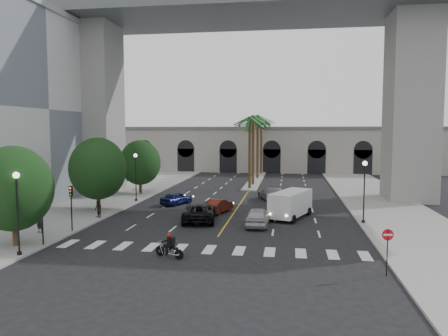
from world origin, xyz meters
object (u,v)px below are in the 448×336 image
at_px(traffic_signal_near, 42,210).
at_px(cargo_van, 290,203).
at_px(lamp_post_left_near, 17,206).
at_px(pedestrian_a, 40,223).
at_px(lamp_post_left_far, 136,173).
at_px(car_b, 218,206).
at_px(car_e, 176,198).
at_px(car_d, 272,194).
at_px(car_a, 258,217).
at_px(lamp_post_right, 364,186).
at_px(pedestrian_b, 98,209).
at_px(motorcycle_rider, 170,247).
at_px(car_c, 200,212).
at_px(traffic_signal_far, 71,201).
at_px(do_not_enter_sign, 388,242).

xyz_separation_m(traffic_signal_near, cargo_van, (16.64, 12.24, -1.16)).
distance_m(lamp_post_left_near, pedestrian_a, 6.47).
distance_m(lamp_post_left_far, car_b, 11.26).
relative_size(traffic_signal_near, car_b, 0.89).
relative_size(lamp_post_left_near, car_e, 1.35).
relative_size(car_d, car_e, 1.29).
xyz_separation_m(lamp_post_left_far, cargo_van, (16.74, -6.26, -1.87)).
bearing_deg(car_a, cargo_van, -125.42).
relative_size(lamp_post_right, pedestrian_b, 3.51).
bearing_deg(car_b, lamp_post_left_far, -9.09).
bearing_deg(motorcycle_rider, car_c, 116.51).
relative_size(lamp_post_left_near, cargo_van, 0.88).
distance_m(lamp_post_right, traffic_signal_near, 25.02).
distance_m(lamp_post_left_far, lamp_post_right, 24.16).
relative_size(car_b, car_d, 0.80).
xyz_separation_m(lamp_post_left_near, pedestrian_a, (-2.06, 5.69, -2.30)).
distance_m(motorcycle_rider, cargo_van, 15.37).
xyz_separation_m(lamp_post_right, pedestrian_b, (-22.90, -1.40, -2.31)).
distance_m(motorcycle_rider, pedestrian_b, 13.98).
xyz_separation_m(motorcycle_rider, car_a, (4.73, 9.83, 0.08)).
bearing_deg(traffic_signal_far, motorcycle_rider, -29.42).
relative_size(lamp_post_left_far, cargo_van, 0.88).
bearing_deg(lamp_post_left_near, traffic_signal_far, 89.12).
bearing_deg(lamp_post_right, cargo_van, 163.95).
height_order(car_b, pedestrian_a, pedestrian_a).
relative_size(motorcycle_rider, pedestrian_a, 1.31).
bearing_deg(cargo_van, lamp_post_left_far, -179.22).
relative_size(cargo_van, do_not_enter_sign, 2.33).
distance_m(lamp_post_left_far, pedestrian_a, 15.62).
height_order(lamp_post_left_far, pedestrian_a, lamp_post_left_far).
height_order(traffic_signal_far, do_not_enter_sign, traffic_signal_far).
bearing_deg(car_a, car_e, -43.27).
relative_size(car_a, cargo_van, 0.76).
xyz_separation_m(traffic_signal_near, car_e, (4.66, 17.66, -1.83)).
height_order(traffic_signal_near, car_b, traffic_signal_near).
relative_size(lamp_post_left_far, car_b, 1.30).
height_order(motorcycle_rider, cargo_van, cargo_van).
xyz_separation_m(lamp_post_right, car_e, (-18.04, 7.16, -2.54)).
xyz_separation_m(car_a, car_c, (-5.17, 1.21, 0.03)).
height_order(traffic_signal_near, motorcycle_rider, traffic_signal_near).
height_order(car_e, pedestrian_a, pedestrian_a).
relative_size(car_a, car_e, 1.15).
distance_m(traffic_signal_far, pedestrian_b, 5.35).
distance_m(lamp_post_left_far, pedestrian_b, 9.68).
distance_m(lamp_post_left_far, car_d, 15.32).
bearing_deg(pedestrian_b, car_e, 95.44).
distance_m(car_c, pedestrian_a, 12.82).
bearing_deg(car_d, lamp_post_left_near, 37.36).
bearing_deg(car_d, traffic_signal_far, 29.25).
relative_size(lamp_post_left_near, car_b, 1.30).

